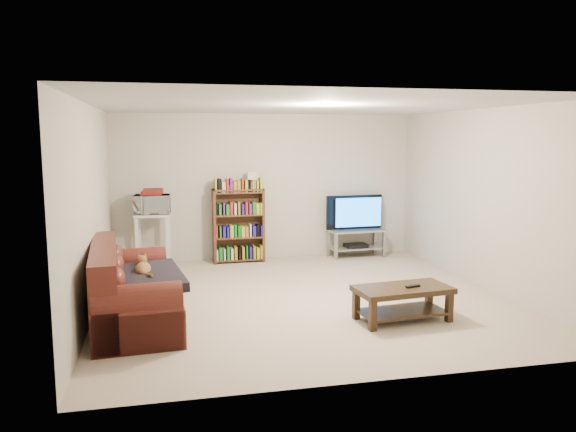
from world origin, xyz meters
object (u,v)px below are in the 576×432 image
object	(u,v)px
coffee_table	(403,297)
bookshelf	(239,224)
tv_stand	(356,238)
sofa	(127,295)

from	to	relation	value
coffee_table	bookshelf	xyz separation A→B (m)	(-1.37, 3.35, 0.35)
tv_stand	sofa	bearing A→B (deg)	-146.55
coffee_table	bookshelf	size ratio (longest dim) A/B	0.92
tv_stand	bookshelf	bearing A→B (deg)	175.59
tv_stand	bookshelf	distance (m)	2.03
sofa	tv_stand	xyz separation A→B (m)	(3.61, 2.72, 0.01)
sofa	coffee_table	world-z (taller)	sofa
sofa	coffee_table	xyz separation A→B (m)	(2.97, -0.60, -0.04)
coffee_table	tv_stand	distance (m)	3.38
coffee_table	tv_stand	size ratio (longest dim) A/B	1.15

